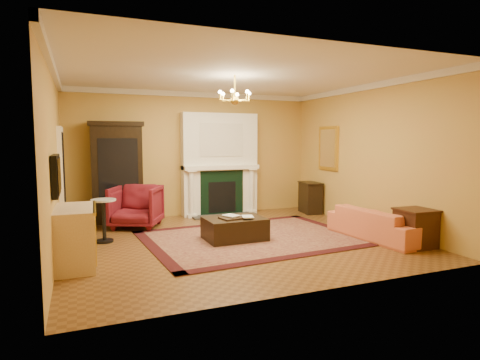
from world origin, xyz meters
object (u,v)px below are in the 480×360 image
china_cabinet (118,175)px  console_table (310,198)px  wingback_armchair (136,204)px  leather_ottoman (235,228)px  coral_sofa (377,218)px  commode (75,237)px  pedestal_table (104,217)px  end_table (416,229)px

china_cabinet → console_table: (4.63, -0.61, -0.70)m
wingback_armchair → leather_ottoman: bearing=-23.7°
coral_sofa → console_table: (0.27, 2.79, -0.01)m
commode → coral_sofa: (5.24, -0.36, -0.05)m
wingback_armchair → pedestal_table: bearing=-98.4°
pedestal_table → commode: 1.36m
end_table → console_table: bearing=89.0°
coral_sofa → console_table: size_ratio=2.62×
china_cabinet → leather_ottoman: bearing=-49.5°
pedestal_table → console_table: pedestal_table is taller
coral_sofa → leather_ottoman: coral_sofa is taller
coral_sofa → end_table: coral_sofa is taller
console_table → commode: bearing=-146.8°
commode → china_cabinet: bearing=75.7°
console_table → leather_ottoman: 3.38m
china_cabinet → wingback_armchair: china_cabinet is taller
wingback_armchair → commode: size_ratio=0.84×
commode → coral_sofa: 5.25m
end_table → console_table: 3.51m
china_cabinet → leather_ottoman: (1.84, -2.50, -0.86)m
china_cabinet → end_table: size_ratio=3.41×
coral_sofa → china_cabinet: bearing=47.5°
china_cabinet → end_table: bearing=-37.7°
wingback_armchair → console_table: size_ratio=1.30×
china_cabinet → pedestal_table: 1.92m
coral_sofa → commode: bearing=81.6°
end_table → leather_ottoman: size_ratio=0.59×
wingback_armchair → console_table: wingback_armchair is taller
commode → console_table: size_ratio=1.54×
end_table → china_cabinet: bearing=138.0°
china_cabinet → coral_sofa: size_ratio=1.09×
china_cabinet → wingback_armchair: bearing=-62.9°
china_cabinet → pedestal_table: (-0.41, -1.77, -0.62)m
wingback_armchair → end_table: 5.46m
coral_sofa → console_table: coral_sofa is taller
china_cabinet → commode: (-0.88, -3.05, -0.64)m
wingback_armchair → leather_ottoman: 2.37m
pedestal_table → commode: size_ratio=0.68×
china_cabinet → console_table: 4.72m
wingback_armchair → console_table: (4.33, 0.11, -0.11)m
commode → wingback_armchair: bearing=64.9°
wingback_armchair → console_table: 4.33m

